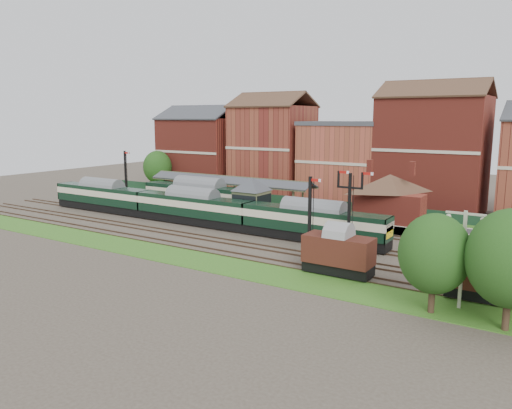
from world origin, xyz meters
The scene contains 21 objects.
ground centered at (0.00, 0.00, 0.00)m, with size 160.00×160.00×0.00m, color #473D33.
grass_back centered at (0.00, 16.00, 0.03)m, with size 90.00×4.50×0.06m, color #2D6619.
grass_front centered at (0.00, -12.00, 0.03)m, with size 90.00×5.00×0.06m, color #2D6619.
fence centered at (0.00, 18.00, 0.75)m, with size 90.00×0.12×1.50m, color #193823.
platform centered at (-5.00, 9.75, 0.50)m, with size 55.00×3.40×1.00m, color #2D2D2D.
signal_box centered at (-3.00, 3.25, 3.19)m, with size 5.40×5.40×6.00m.
brick_hut centered at (5.00, 3.25, 1.20)m, with size 3.20×2.64×2.94m.
station_building centered at (12.00, 9.75, 3.96)m, with size 8.10×8.10×5.90m.
canopy centered at (-11.00, 9.75, 4.58)m, with size 26.00×3.89×4.08m.
semaphore_bracket centered at (12.04, -2.50, 4.63)m, with size 3.60×0.25×8.18m.
semaphore_platform_end centered at (-29.98, 8.00, 4.16)m, with size 1.23×0.25×8.00m.
semaphore_siding centered at (10.02, -7.00, 4.16)m, with size 1.23×0.25×8.00m.
yard_lamp centered at (24.00, -11.50, 3.99)m, with size 2.60×0.22×7.00m.
town_backdrop centered at (-0.18, 25.00, 7.00)m, with size 69.00×10.00×16.00m.
dmu_train centered at (-9.63, 0.00, 2.25)m, with size 49.86×2.62×3.83m.
platform_railcar centered at (-13.80, 6.50, 2.41)m, with size 17.90×2.82×4.12m.
goods_van_a centered at (13.75, -9.00, 2.02)m, with size 5.83×2.53×3.54m.
goods_van_b centered at (25.26, -9.00, 1.85)m, with size 5.32×2.30×3.22m.
tree_near centered at (27.18, -13.83, 4.70)m, with size 5.41×5.41×7.82m.
tree_far centered at (22.54, -13.41, 4.21)m, with size 4.78×4.78×6.97m.
tree_back centered at (-32.54, 17.88, 4.46)m, with size 5.05×5.05×7.38m.
Camera 1 is at (29.88, -47.18, 13.29)m, focal length 35.00 mm.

